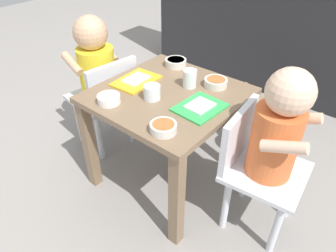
% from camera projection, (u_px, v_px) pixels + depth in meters
% --- Properties ---
extents(ground_plane, '(7.00, 7.00, 0.00)m').
position_uv_depth(ground_plane, '(168.00, 177.00, 1.54)').
color(ground_plane, gray).
extents(kitchen_cabinet_back, '(1.89, 0.31, 1.02)m').
position_uv_depth(kitchen_cabinet_back, '(289.00, 14.00, 1.99)').
color(kitchen_cabinet_back, '#232326').
rests_on(kitchen_cabinet_back, ground).
extents(dining_table, '(0.55, 0.55, 0.47)m').
position_uv_depth(dining_table, '(168.00, 111.00, 1.31)').
color(dining_table, '#7A6047').
rests_on(dining_table, ground).
extents(seated_child_left, '(0.31, 0.31, 0.70)m').
position_uv_depth(seated_child_left, '(98.00, 70.00, 1.51)').
color(seated_child_left, silver).
rests_on(seated_child_left, ground).
extents(seated_child_right, '(0.31, 0.31, 0.70)m').
position_uv_depth(seated_child_right, '(273.00, 137.00, 1.07)').
color(seated_child_right, silver).
rests_on(seated_child_right, ground).
extents(dog, '(0.38, 0.42, 0.30)m').
position_uv_depth(dog, '(252.00, 111.00, 1.65)').
color(dog, olive).
rests_on(dog, ground).
extents(food_tray_left, '(0.15, 0.20, 0.02)m').
position_uv_depth(food_tray_left, '(136.00, 80.00, 1.33)').
color(food_tray_left, gold).
rests_on(food_tray_left, dining_table).
extents(food_tray_right, '(0.16, 0.19, 0.02)m').
position_uv_depth(food_tray_right, '(200.00, 107.00, 1.16)').
color(food_tray_right, green).
rests_on(food_tray_right, dining_table).
extents(water_cup_left, '(0.06, 0.06, 0.07)m').
position_uv_depth(water_cup_left, '(190.00, 79.00, 1.28)').
color(water_cup_left, white).
rests_on(water_cup_left, dining_table).
extents(water_cup_right, '(0.07, 0.07, 0.06)m').
position_uv_depth(water_cup_right, '(152.00, 93.00, 1.21)').
color(water_cup_right, white).
rests_on(water_cup_right, dining_table).
extents(cereal_bowl_right_side, '(0.10, 0.10, 0.03)m').
position_uv_depth(cereal_bowl_right_side, '(176.00, 62.00, 1.45)').
color(cereal_bowl_right_side, silver).
rests_on(cereal_bowl_right_side, dining_table).
extents(veggie_bowl_near, '(0.09, 0.09, 0.03)m').
position_uv_depth(veggie_bowl_near, '(109.00, 99.00, 1.19)').
color(veggie_bowl_near, white).
rests_on(veggie_bowl_near, dining_table).
extents(veggie_bowl_far, '(0.09, 0.09, 0.03)m').
position_uv_depth(veggie_bowl_far, '(163.00, 127.00, 1.04)').
color(veggie_bowl_far, silver).
rests_on(veggie_bowl_far, dining_table).
extents(cereal_bowl_left_side, '(0.10, 0.10, 0.03)m').
position_uv_depth(cereal_bowl_left_side, '(216.00, 82.00, 1.29)').
color(cereal_bowl_left_side, silver).
rests_on(cereal_bowl_left_side, dining_table).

